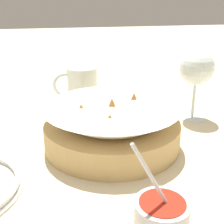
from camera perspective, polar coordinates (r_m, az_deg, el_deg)
The scene contains 5 objects.
ground_plane at distance 0.64m, azimuth -2.37°, elevation -5.34°, with size 4.00×4.00×0.00m, color beige.
food_basket at distance 0.60m, azimuth 0.02°, elevation -2.86°, with size 0.26×0.26×0.10m.
sauce_cup at distance 0.43m, azimuth 9.07°, elevation -17.63°, with size 0.08×0.07×0.12m.
wine_glass at distance 0.74m, azimuth 15.20°, elevation 7.36°, with size 0.08×0.08×0.16m.
beer_mug at distance 0.84m, azimuth -5.55°, elevation 4.74°, with size 0.12×0.08×0.10m.
Camera 1 is at (0.07, 0.56, 0.29)m, focal length 50.00 mm.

